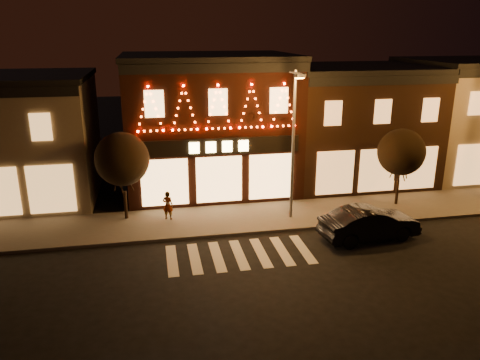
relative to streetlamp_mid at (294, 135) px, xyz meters
name	(u,v)px	position (x,y,z in m)	size (l,w,h in m)	color
ground	(259,303)	(-3.43, -7.32, -4.65)	(120.00, 120.00, 0.00)	black
sidewalk_far	(262,217)	(-1.43, 0.68, -4.57)	(44.00, 4.00, 0.15)	#47423D
building_pulp	(209,122)	(-3.43, 6.66, -0.48)	(10.20, 8.34, 8.30)	black
building_right_a	(352,123)	(6.07, 6.67, -0.88)	(9.20, 8.28, 7.50)	#331D11
building_right_b	(473,117)	(15.07, 6.67, -0.73)	(9.20, 8.28, 7.80)	#7D6D59
streetlamp_mid	(294,135)	(0.00, 0.00, 0.00)	(0.62, 1.76, 7.66)	#59595E
tree_left	(122,159)	(-8.53, 1.69, -1.27)	(2.76, 2.76, 4.61)	black
tree_right	(401,152)	(6.54, 0.99, -1.45)	(2.60, 2.60, 4.35)	black
dark_sedan	(369,223)	(3.03, -2.83, -3.85)	(1.68, 4.81, 1.59)	black
pedestrian	(168,205)	(-6.37, 1.16, -3.73)	(0.56, 0.37, 1.53)	gray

